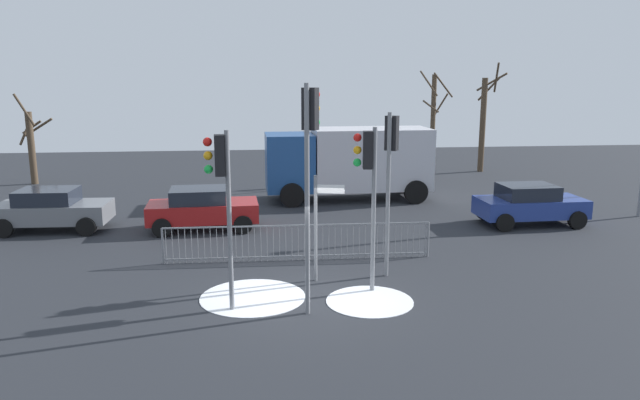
{
  "coord_description": "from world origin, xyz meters",
  "views": [
    {
      "loc": [
        -1.18,
        -13.51,
        5.28
      ],
      "look_at": [
        0.62,
        2.85,
        1.84
      ],
      "focal_mm": 33.18,
      "sensor_mm": 36.0,
      "label": 1
    }
  ],
  "objects_px": {
    "direction_sign_post": "(318,222)",
    "bare_tree_left": "(433,123)",
    "traffic_light_rear_right": "(221,180)",
    "car_red_near": "(202,208)",
    "traffic_light_mid_right": "(368,172)",
    "bare_tree_centre": "(484,120)",
    "traffic_light_foreground_right": "(391,157)",
    "traffic_light_rear_left": "(310,148)",
    "bare_tree_right": "(31,144)",
    "delivery_truck": "(350,160)",
    "car_blue_mid": "(530,204)",
    "car_grey_far": "(52,209)"
  },
  "relations": [
    {
      "from": "traffic_light_rear_left",
      "to": "car_blue_mid",
      "type": "bearing_deg",
      "value": 72.14
    },
    {
      "from": "car_blue_mid",
      "to": "car_grey_far",
      "type": "relative_size",
      "value": 1.0
    },
    {
      "from": "delivery_truck",
      "to": "bare_tree_right",
      "type": "relative_size",
      "value": 1.58
    },
    {
      "from": "bare_tree_left",
      "to": "bare_tree_right",
      "type": "distance_m",
      "value": 20.27
    },
    {
      "from": "car_grey_far",
      "to": "car_blue_mid",
      "type": "bearing_deg",
      "value": -1.68
    },
    {
      "from": "bare_tree_left",
      "to": "bare_tree_centre",
      "type": "distance_m",
      "value": 4.11
    },
    {
      "from": "car_grey_far",
      "to": "bare_tree_left",
      "type": "relative_size",
      "value": 0.69
    },
    {
      "from": "traffic_light_rear_left",
      "to": "bare_tree_centre",
      "type": "xyz_separation_m",
      "value": [
        11.57,
        19.32,
        -0.87
      ]
    },
    {
      "from": "bare_tree_left",
      "to": "traffic_light_rear_right",
      "type": "bearing_deg",
      "value": -120.44
    },
    {
      "from": "car_red_near",
      "to": "bare_tree_left",
      "type": "relative_size",
      "value": 0.69
    },
    {
      "from": "traffic_light_rear_right",
      "to": "bare_tree_left",
      "type": "distance_m",
      "value": 19.66
    },
    {
      "from": "direction_sign_post",
      "to": "bare_tree_left",
      "type": "bearing_deg",
      "value": 76.22
    },
    {
      "from": "bare_tree_right",
      "to": "car_blue_mid",
      "type": "bearing_deg",
      "value": -27.06
    },
    {
      "from": "car_blue_mid",
      "to": "delivery_truck",
      "type": "bearing_deg",
      "value": 137.12
    },
    {
      "from": "car_grey_far",
      "to": "bare_tree_left",
      "type": "xyz_separation_m",
      "value": [
        16.29,
        9.0,
        2.13
      ]
    },
    {
      "from": "traffic_light_foreground_right",
      "to": "car_red_near",
      "type": "xyz_separation_m",
      "value": [
        -5.43,
        5.47,
        -2.45
      ]
    },
    {
      "from": "traffic_light_mid_right",
      "to": "bare_tree_right",
      "type": "bearing_deg",
      "value": 45.82
    },
    {
      "from": "car_red_near",
      "to": "bare_tree_right",
      "type": "relative_size",
      "value": 0.86
    },
    {
      "from": "traffic_light_rear_right",
      "to": "car_red_near",
      "type": "height_order",
      "value": "traffic_light_rear_right"
    },
    {
      "from": "traffic_light_mid_right",
      "to": "bare_tree_right",
      "type": "xyz_separation_m",
      "value": [
        -13.74,
        16.73,
        -1.01
      ]
    },
    {
      "from": "traffic_light_mid_right",
      "to": "car_grey_far",
      "type": "bearing_deg",
      "value": 60.59
    },
    {
      "from": "direction_sign_post",
      "to": "bare_tree_left",
      "type": "height_order",
      "value": "bare_tree_left"
    },
    {
      "from": "traffic_light_mid_right",
      "to": "direction_sign_post",
      "type": "relative_size",
      "value": 1.46
    },
    {
      "from": "delivery_truck",
      "to": "car_grey_far",
      "type": "bearing_deg",
      "value": 19.05
    },
    {
      "from": "traffic_light_rear_right",
      "to": "car_red_near",
      "type": "xyz_separation_m",
      "value": [
        -1.14,
        7.54,
        -2.27
      ]
    },
    {
      "from": "traffic_light_rear_left",
      "to": "car_red_near",
      "type": "xyz_separation_m",
      "value": [
        -3.08,
        7.83,
        -2.99
      ]
    },
    {
      "from": "traffic_light_rear_right",
      "to": "direction_sign_post",
      "type": "relative_size",
      "value": 1.47
    },
    {
      "from": "traffic_light_rear_right",
      "to": "car_blue_mid",
      "type": "xyz_separation_m",
      "value": [
        10.6,
        6.95,
        -2.27
      ]
    },
    {
      "from": "bare_tree_left",
      "to": "delivery_truck",
      "type": "bearing_deg",
      "value": -136.42
    },
    {
      "from": "traffic_light_mid_right",
      "to": "bare_tree_right",
      "type": "relative_size",
      "value": 0.91
    },
    {
      "from": "traffic_light_foreground_right",
      "to": "car_blue_mid",
      "type": "relative_size",
      "value": 1.14
    },
    {
      "from": "traffic_light_mid_right",
      "to": "car_red_near",
      "type": "relative_size",
      "value": 1.06
    },
    {
      "from": "traffic_light_foreground_right",
      "to": "bare_tree_right",
      "type": "height_order",
      "value": "bare_tree_right"
    },
    {
      "from": "delivery_truck",
      "to": "bare_tree_left",
      "type": "height_order",
      "value": "bare_tree_left"
    },
    {
      "from": "traffic_light_rear_right",
      "to": "delivery_truck",
      "type": "relative_size",
      "value": 0.58
    },
    {
      "from": "traffic_light_mid_right",
      "to": "bare_tree_centre",
      "type": "height_order",
      "value": "bare_tree_centre"
    },
    {
      "from": "direction_sign_post",
      "to": "bare_tree_left",
      "type": "distance_m",
      "value": 17.05
    },
    {
      "from": "direction_sign_post",
      "to": "car_blue_mid",
      "type": "xyz_separation_m",
      "value": [
        8.26,
        5.18,
        -0.82
      ]
    },
    {
      "from": "traffic_light_rear_left",
      "to": "bare_tree_centre",
      "type": "bearing_deg",
      "value": 91.35
    },
    {
      "from": "traffic_light_rear_right",
      "to": "delivery_truck",
      "type": "xyz_separation_m",
      "value": [
        4.82,
        12.06,
        -1.3
      ]
    },
    {
      "from": "traffic_light_foreground_right",
      "to": "bare_tree_centre",
      "type": "bearing_deg",
      "value": 95.82
    },
    {
      "from": "traffic_light_foreground_right",
      "to": "bare_tree_right",
      "type": "distance_m",
      "value": 21.34
    },
    {
      "from": "traffic_light_foreground_right",
      "to": "car_red_near",
      "type": "height_order",
      "value": "traffic_light_foreground_right"
    },
    {
      "from": "car_blue_mid",
      "to": "bare_tree_centre",
      "type": "relative_size",
      "value": 0.64
    },
    {
      "from": "direction_sign_post",
      "to": "car_grey_far",
      "type": "bearing_deg",
      "value": 157.33
    },
    {
      "from": "traffic_light_mid_right",
      "to": "traffic_light_rear_right",
      "type": "bearing_deg",
      "value": 110.8
    },
    {
      "from": "traffic_light_rear_left",
      "to": "traffic_light_rear_right",
      "type": "relative_size",
      "value": 1.24
    },
    {
      "from": "traffic_light_rear_left",
      "to": "bare_tree_left",
      "type": "relative_size",
      "value": 0.92
    },
    {
      "from": "traffic_light_rear_left",
      "to": "car_blue_mid",
      "type": "distance_m",
      "value": 11.67
    },
    {
      "from": "car_red_near",
      "to": "bare_tree_right",
      "type": "distance_m",
      "value": 13.65
    }
  ]
}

